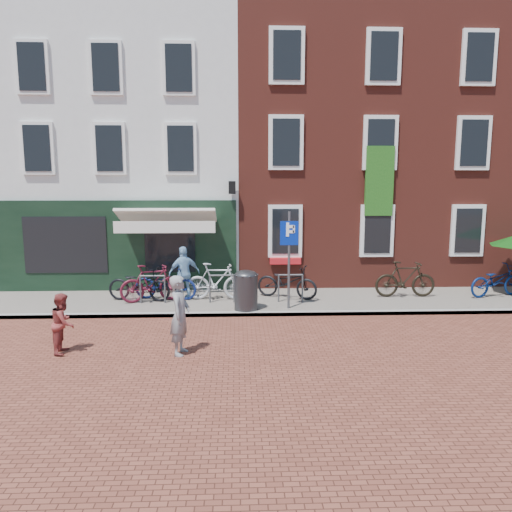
{
  "coord_description": "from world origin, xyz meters",
  "views": [
    {
      "loc": [
        -1.03,
        -12.59,
        3.58
      ],
      "look_at": [
        -0.51,
        1.17,
        1.47
      ],
      "focal_mm": 34.02,
      "sensor_mm": 36.0,
      "label": 1
    }
  ],
  "objects_px": {
    "boy": "(63,323)",
    "bicycle_4": "(287,282)",
    "bicycle_0": "(139,284)",
    "bicycle_5": "(405,279)",
    "litter_bin": "(246,288)",
    "cafe_person": "(184,273)",
    "bicycle_2": "(165,283)",
    "bicycle_6": "(497,280)",
    "bicycle_3": "(217,281)",
    "parking_sign": "(289,247)",
    "woman": "(180,315)",
    "bicycle_1": "(152,283)"
  },
  "relations": [
    {
      "from": "litter_bin",
      "to": "parking_sign",
      "type": "bearing_deg",
      "value": 5.52
    },
    {
      "from": "bicycle_3",
      "to": "boy",
      "type": "bearing_deg",
      "value": 146.61
    },
    {
      "from": "cafe_person",
      "to": "bicycle_1",
      "type": "bearing_deg",
      "value": -9.33
    },
    {
      "from": "bicycle_3",
      "to": "bicycle_4",
      "type": "height_order",
      "value": "bicycle_3"
    },
    {
      "from": "boy",
      "to": "bicycle_6",
      "type": "distance_m",
      "value": 12.33
    },
    {
      "from": "bicycle_5",
      "to": "bicycle_6",
      "type": "bearing_deg",
      "value": -90.1
    },
    {
      "from": "boy",
      "to": "cafe_person",
      "type": "distance_m",
      "value": 4.67
    },
    {
      "from": "litter_bin",
      "to": "cafe_person",
      "type": "xyz_separation_m",
      "value": [
        -1.81,
        1.23,
        0.19
      ]
    },
    {
      "from": "cafe_person",
      "to": "parking_sign",
      "type": "bearing_deg",
      "value": 137.25
    },
    {
      "from": "bicycle_1",
      "to": "parking_sign",
      "type": "bearing_deg",
      "value": -121.98
    },
    {
      "from": "cafe_person",
      "to": "bicycle_5",
      "type": "distance_m",
      "value": 6.68
    },
    {
      "from": "bicycle_1",
      "to": "bicycle_6",
      "type": "bearing_deg",
      "value": -107.58
    },
    {
      "from": "bicycle_0",
      "to": "bicycle_3",
      "type": "relative_size",
      "value": 1.03
    },
    {
      "from": "bicycle_0",
      "to": "bicycle_5",
      "type": "xyz_separation_m",
      "value": [
        7.99,
        0.18,
        0.05
      ]
    },
    {
      "from": "boy",
      "to": "bicycle_3",
      "type": "relative_size",
      "value": 0.7
    },
    {
      "from": "bicycle_1",
      "to": "bicycle_5",
      "type": "bearing_deg",
      "value": -106.78
    },
    {
      "from": "cafe_person",
      "to": "bicycle_1",
      "type": "relative_size",
      "value": 0.87
    },
    {
      "from": "woman",
      "to": "bicycle_5",
      "type": "relative_size",
      "value": 0.91
    },
    {
      "from": "parking_sign",
      "to": "bicycle_0",
      "type": "height_order",
      "value": "parking_sign"
    },
    {
      "from": "bicycle_1",
      "to": "boy",
      "type": "bearing_deg",
      "value": 144.66
    },
    {
      "from": "bicycle_3",
      "to": "bicycle_5",
      "type": "xyz_separation_m",
      "value": [
        5.72,
        0.1,
        0.0
      ]
    },
    {
      "from": "cafe_person",
      "to": "woman",
      "type": "bearing_deg",
      "value": 72.77
    },
    {
      "from": "boy",
      "to": "bicycle_3",
      "type": "distance_m",
      "value": 5.15
    },
    {
      "from": "boy",
      "to": "bicycle_0",
      "type": "bearing_deg",
      "value": -13.96
    },
    {
      "from": "woman",
      "to": "boy",
      "type": "distance_m",
      "value": 2.49
    },
    {
      "from": "bicycle_1",
      "to": "bicycle_3",
      "type": "relative_size",
      "value": 1.0
    },
    {
      "from": "litter_bin",
      "to": "boy",
      "type": "relative_size",
      "value": 0.92
    },
    {
      "from": "boy",
      "to": "cafe_person",
      "type": "height_order",
      "value": "cafe_person"
    },
    {
      "from": "parking_sign",
      "to": "woman",
      "type": "xyz_separation_m",
      "value": [
        -2.61,
        -3.25,
        -0.98
      ]
    },
    {
      "from": "litter_bin",
      "to": "bicycle_4",
      "type": "xyz_separation_m",
      "value": [
        1.26,
        1.32,
        -0.11
      ]
    },
    {
      "from": "litter_bin",
      "to": "parking_sign",
      "type": "distance_m",
      "value": 1.63
    },
    {
      "from": "bicycle_0",
      "to": "boy",
      "type": "bearing_deg",
      "value": -179.69
    },
    {
      "from": "cafe_person",
      "to": "bicycle_0",
      "type": "relative_size",
      "value": 0.85
    },
    {
      "from": "parking_sign",
      "to": "boy",
      "type": "distance_m",
      "value": 6.05
    },
    {
      "from": "bicycle_1",
      "to": "bicycle_2",
      "type": "relative_size",
      "value": 0.97
    },
    {
      "from": "bicycle_1",
      "to": "cafe_person",
      "type": "bearing_deg",
      "value": -96.06
    },
    {
      "from": "parking_sign",
      "to": "bicycle_2",
      "type": "distance_m",
      "value": 3.95
    },
    {
      "from": "litter_bin",
      "to": "parking_sign",
      "type": "height_order",
      "value": "parking_sign"
    },
    {
      "from": "boy",
      "to": "bicycle_1",
      "type": "bearing_deg",
      "value": -19.56
    },
    {
      "from": "bicycle_2",
      "to": "woman",
      "type": "bearing_deg",
      "value": -157.87
    },
    {
      "from": "bicycle_2",
      "to": "bicycle_6",
      "type": "relative_size",
      "value": 1.0
    },
    {
      "from": "bicycle_2",
      "to": "bicycle_0",
      "type": "bearing_deg",
      "value": 112.58
    },
    {
      "from": "boy",
      "to": "bicycle_4",
      "type": "relative_size",
      "value": 0.68
    },
    {
      "from": "woman",
      "to": "boy",
      "type": "bearing_deg",
      "value": 95.13
    },
    {
      "from": "bicycle_2",
      "to": "cafe_person",
      "type": "bearing_deg",
      "value": -86.89
    },
    {
      "from": "bicycle_6",
      "to": "woman",
      "type": "bearing_deg",
      "value": 100.44
    },
    {
      "from": "woman",
      "to": "cafe_person",
      "type": "xyz_separation_m",
      "value": [
        -0.38,
        4.37,
        0.06
      ]
    },
    {
      "from": "cafe_person",
      "to": "bicycle_4",
      "type": "relative_size",
      "value": 0.85
    },
    {
      "from": "bicycle_6",
      "to": "boy",
      "type": "bearing_deg",
      "value": 94.59
    },
    {
      "from": "bicycle_4",
      "to": "bicycle_5",
      "type": "distance_m",
      "value": 3.61
    }
  ]
}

